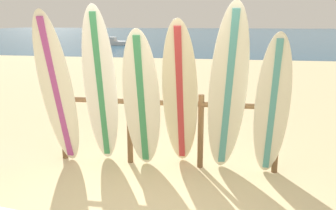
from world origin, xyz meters
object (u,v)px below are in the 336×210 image
at_px(surfboard_leaning_far_left, 57,92).
at_px(small_boat_offshore, 110,42).
at_px(surfboard_leaning_center_right, 228,93).
at_px(surfboard_leaning_center_left, 142,102).
at_px(surfboard_leaning_right, 272,108).
at_px(surfboard_leaning_left, 101,90).
at_px(surfboard_leaning_center, 180,98).
at_px(surfboard_rack, 165,120).

height_order(surfboard_leaning_far_left, small_boat_offshore, surfboard_leaning_far_left).
bearing_deg(surfboard_leaning_far_left, surfboard_leaning_center_right, 3.48).
distance_m(surfboard_leaning_center_left, surfboard_leaning_center_right, 1.25).
height_order(surfboard_leaning_far_left, surfboard_leaning_center_left, surfboard_leaning_far_left).
height_order(surfboard_leaning_right, small_boat_offshore, surfboard_leaning_right).
height_order(surfboard_leaning_left, surfboard_leaning_center, surfboard_leaning_left).
relative_size(surfboard_leaning_center_left, surfboard_leaning_center_right, 0.86).
bearing_deg(surfboard_leaning_center_left, surfboard_leaning_far_left, -174.70).
height_order(surfboard_rack, surfboard_leaning_center, surfboard_leaning_center).
distance_m(surfboard_rack, surfboard_leaning_center, 0.57).
bearing_deg(surfboard_rack, surfboard_leaning_left, -162.34).
xyz_separation_m(surfboard_leaning_center, surfboard_leaning_center_right, (0.68, -0.00, 0.11)).
relative_size(surfboard_leaning_center_right, surfboard_leaning_right, 1.18).
bearing_deg(surfboard_leaning_far_left, surfboard_leaning_left, 12.53).
relative_size(surfboard_leaning_center, surfboard_leaning_right, 1.08).
height_order(surfboard_rack, surfboard_leaning_right, surfboard_leaning_right).
xyz_separation_m(surfboard_leaning_far_left, surfboard_leaning_right, (3.11, 0.14, -0.14)).
bearing_deg(surfboard_leaning_center, small_boat_offshore, 110.78).
relative_size(surfboard_leaning_center, small_boat_offshore, 0.75).
bearing_deg(small_boat_offshore, surfboard_leaning_far_left, -72.68).
bearing_deg(surfboard_leaning_left, surfboard_leaning_center_left, -2.06).
height_order(surfboard_leaning_left, surfboard_leaning_center_left, surfboard_leaning_left).
height_order(surfboard_leaning_center_left, surfboard_leaning_right, surfboard_leaning_center_left).
bearing_deg(surfboard_leaning_center_right, surfboard_leaning_center, 179.64).
xyz_separation_m(surfboard_leaning_center_right, surfboard_leaning_right, (0.61, -0.01, -0.19)).
relative_size(surfboard_rack, surfboard_leaning_center_right, 1.39).
bearing_deg(surfboard_rack, small_boat_offshore, 110.46).
bearing_deg(surfboard_leaning_center_left, surfboard_leaning_left, 177.94).
distance_m(surfboard_leaning_left, small_boat_offshore, 29.22).
relative_size(surfboard_leaning_far_left, surfboard_leaning_right, 1.14).
bearing_deg(surfboard_leaning_center_left, surfboard_leaning_center, 4.02).
relative_size(surfboard_leaning_center_left, small_boat_offshore, 0.70).
bearing_deg(small_boat_offshore, surfboard_leaning_right, -66.93).
xyz_separation_m(surfboard_leaning_center_left, surfboard_leaning_center, (0.56, 0.04, 0.07)).
bearing_deg(surfboard_leaning_right, surfboard_leaning_left, -179.96).
bearing_deg(surfboard_leaning_center, surfboard_leaning_center_left, -175.98).
distance_m(surfboard_leaning_far_left, surfboard_leaning_center, 1.83).
height_order(surfboard_leaning_center_left, surfboard_leaning_center_right, surfboard_leaning_center_right).
bearing_deg(surfboard_leaning_center_right, surfboard_leaning_center_left, -178.37).
height_order(surfboard_leaning_far_left, surfboard_leaning_center_right, surfboard_leaning_center_right).
xyz_separation_m(surfboard_rack, surfboard_leaning_center_left, (-0.28, -0.31, 0.34)).
bearing_deg(surfboard_rack, surfboard_leaning_center_right, -16.19).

